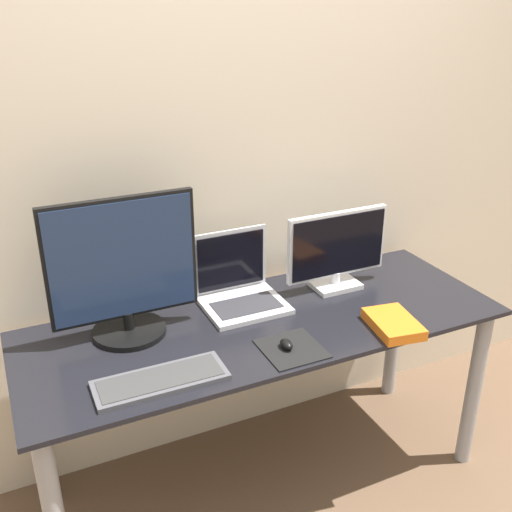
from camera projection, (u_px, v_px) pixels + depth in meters
name	position (u px, v px, depth m)	size (l,w,h in m)	color
wall_back	(221.00, 159.00, 2.29)	(7.00, 0.05, 2.50)	beige
desk	(265.00, 353.00, 2.23)	(1.76, 0.65, 0.74)	black
monitor_left	(124.00, 272.00, 2.00)	(0.51, 0.26, 0.50)	black
monitor_right	(337.00, 250.00, 2.36)	(0.43, 0.13, 0.32)	silver
laptop	(238.00, 286.00, 2.29)	(0.30, 0.27, 0.27)	silver
keyboard	(161.00, 380.00, 1.83)	(0.41, 0.16, 0.02)	#4C4C51
mousepad	(290.00, 349.00, 2.00)	(0.20, 0.21, 0.00)	black
mouse	(286.00, 344.00, 1.99)	(0.04, 0.06, 0.03)	black
book	(393.00, 324.00, 2.12)	(0.18, 0.24, 0.04)	orange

